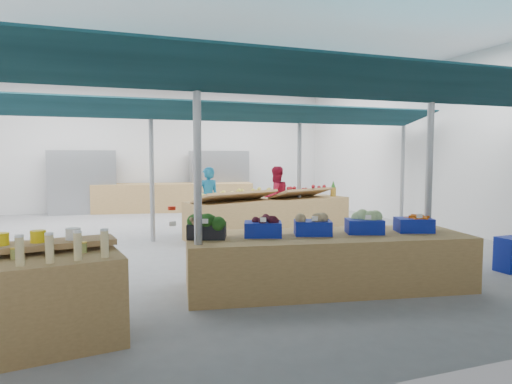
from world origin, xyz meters
TOP-DOWN VIEW (x-y plane):
  - floor at (0.00, 0.00)m, footprint 13.00×13.00m
  - hall at (0.00, 1.44)m, footprint 13.00×13.00m
  - pole_grid at (0.75, -1.75)m, footprint 10.00×4.60m
  - awnings at (0.75, -1.75)m, footprint 9.50×7.08m
  - back_shelving_left at (-2.50, 6.00)m, footprint 2.00×0.50m
  - back_shelving_right at (2.00, 6.00)m, footprint 2.00×0.50m
  - bottle_shelf at (-2.96, -4.73)m, footprint 2.09×1.42m
  - veg_counter at (0.86, -3.90)m, footprint 4.07×1.96m
  - fruit_counter at (1.65, 0.27)m, footprint 4.06×1.60m
  - far_counter at (0.35, 5.70)m, footprint 5.28×1.94m
  - crate_stack at (4.10, -4.11)m, footprint 0.48×0.34m
  - vendor_left at (0.45, 1.37)m, footprint 0.63×0.47m
  - vendor_right at (2.25, 1.37)m, footprint 0.86×0.72m
  - crate_broccoli at (-0.79, -3.61)m, footprint 0.59×0.50m
  - crate_beets at (-0.05, -3.74)m, footprint 0.59×0.50m
  - crate_celeriac at (0.65, -3.87)m, footprint 0.59×0.50m
  - crate_cabbage at (1.40, -4.00)m, footprint 0.59×0.50m
  - crate_carrots at (2.14, -4.13)m, footprint 0.59×0.50m
  - sparrow at (-0.99, -3.72)m, footprint 0.12×0.09m
  - pole_ribbon at (-1.14, -2.92)m, footprint 0.12×0.12m
  - apple_heap_yellow at (0.73, 0.02)m, footprint 2.02×1.29m
  - apple_heap_red at (2.45, 0.31)m, footprint 1.65×1.16m
  - pineapple at (3.43, 0.48)m, footprint 0.14×0.14m

SIDE VIEW (x-z plane):
  - floor at x=0.00m, z-range 0.00..0.00m
  - crate_stack at x=4.10m, z-range 0.00..0.56m
  - veg_counter at x=0.86m, z-range 0.00..0.76m
  - fruit_counter at x=1.65m, z-range 0.00..0.85m
  - far_counter at x=0.35m, z-range 0.00..0.93m
  - bottle_shelf at x=-2.96m, z-range -0.11..1.05m
  - vendor_left at x=0.45m, z-range 0.00..1.58m
  - vendor_right at x=2.25m, z-range 0.00..1.58m
  - crate_carrots at x=2.14m, z-range 0.73..1.02m
  - crate_beets at x=-0.05m, z-range 0.75..1.04m
  - crate_celeriac at x=0.65m, z-range 0.75..1.06m
  - crate_broccoli at x=-0.79m, z-range 0.74..1.09m
  - crate_cabbage at x=1.40m, z-range 0.74..1.09m
  - back_shelving_left at x=-2.50m, z-range 0.00..2.00m
  - back_shelving_right at x=2.00m, z-range 0.00..2.00m
  - sparrow at x=-0.99m, z-range 0.95..1.06m
  - apple_heap_yellow at x=0.73m, z-range 0.88..1.15m
  - apple_heap_red at x=2.45m, z-range 0.88..1.15m
  - pineapple at x=3.43m, z-range 0.83..1.22m
  - pole_ribbon at x=-1.14m, z-range 0.94..1.22m
  - pole_grid at x=0.75m, z-range 0.31..3.31m
  - hall at x=0.00m, z-range -3.85..9.15m
  - awnings at x=0.75m, z-range 2.63..2.93m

